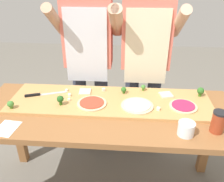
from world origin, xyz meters
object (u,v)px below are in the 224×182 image
(pizza_whole_tomato_red, at_px, (92,103))
(pizza_slice_far_left, at_px, (166,95))
(cheese_crumble_d, at_px, (158,109))
(cook_left, at_px, (89,54))
(broccoli_floret_front_right, at_px, (60,99))
(chefs_knife, at_px, (40,94))
(prep_table, at_px, (106,123))
(sauce_jar, at_px, (218,122))
(cheese_crumble_b, at_px, (69,100))
(pizza_whole_beet_magenta, at_px, (183,106))
(cook_right, at_px, (145,55))
(flour_cup, at_px, (186,129))
(cheese_crumble_a, at_px, (67,90))
(cheese_crumble_c, at_px, (69,95))
(broccoli_floret_back_mid, at_px, (201,91))
(broccoli_floret_front_mid, at_px, (124,90))
(pizza_slice_near_left, at_px, (85,92))
(recipe_note, at_px, (7,128))
(broccoli_floret_front_left, at_px, (143,87))
(cheese_crumble_e, at_px, (104,90))
(pizza_whole_cheese_artichoke, at_px, (137,105))
(broccoli_floret_back_left, at_px, (11,104))

(pizza_whole_tomato_red, bearing_deg, pizza_slice_far_left, 16.97)
(cheese_crumble_d, xyz_separation_m, cook_left, (-0.56, 0.56, 0.17))
(broccoli_floret_front_right, relative_size, cheese_crumble_d, 3.26)
(chefs_knife, bearing_deg, cheese_crumble_d, -9.44)
(prep_table, bearing_deg, sauce_jar, -14.97)
(pizza_whole_tomato_red, bearing_deg, cheese_crumble_b, 168.52)
(chefs_knife, distance_m, pizza_whole_beet_magenta, 1.04)
(cook_right, bearing_deg, prep_table, -116.44)
(flour_cup, bearing_deg, cheese_crumble_a, 151.57)
(broccoli_floret_front_right, xyz_separation_m, cheese_crumble_c, (0.03, 0.12, -0.03))
(broccoli_floret_back_mid, height_order, sauce_jar, sauce_jar)
(broccoli_floret_front_mid, relative_size, broccoli_floret_front_right, 0.75)
(pizza_slice_near_left, xyz_separation_m, cook_right, (0.46, 0.35, 0.18))
(flour_cup, xyz_separation_m, recipe_note, (-1.07, -0.03, -0.04))
(cheese_crumble_a, relative_size, cook_left, 0.01)
(broccoli_floret_front_left, distance_m, broccoli_floret_back_mid, 0.42)
(pizza_slice_far_left, relative_size, pizza_slice_near_left, 1.01)
(chefs_knife, xyz_separation_m, recipe_note, (-0.07, -0.39, -0.02))
(chefs_knife, height_order, cheese_crumble_b, same)
(broccoli_floret_front_right, relative_size, cheese_crumble_a, 4.16)
(cheese_crumble_b, bearing_deg, broccoli_floret_front_right, -125.91)
(cook_right, bearing_deg, pizza_whole_tomato_red, -126.66)
(cheese_crumble_e, bearing_deg, broccoli_floret_back_mid, -1.95)
(cheese_crumble_b, bearing_deg, cheese_crumble_a, 110.22)
(pizza_whole_tomato_red, height_order, cheese_crumble_c, cheese_crumble_c)
(cheese_crumble_b, bearing_deg, pizza_whole_cheese_artichoke, -4.86)
(cheese_crumble_a, distance_m, cook_left, 0.40)
(pizza_whole_cheese_artichoke, bearing_deg, cook_right, 82.59)
(pizza_whole_tomato_red, xyz_separation_m, cheese_crumble_d, (0.46, -0.05, 0.00))
(pizza_slice_near_left, bearing_deg, cook_left, 93.61)
(broccoli_floret_front_right, bearing_deg, recipe_note, -134.90)
(pizza_whole_beet_magenta, distance_m, broccoli_floret_front_right, 0.85)
(pizza_whole_cheese_artichoke, distance_m, cheese_crumble_b, 0.49)
(pizza_whole_beet_magenta, height_order, pizza_slice_far_left, pizza_whole_beet_magenta)
(recipe_note, relative_size, cook_left, 0.09)
(pizza_whole_tomato_red, height_order, broccoli_floret_back_left, broccoli_floret_back_left)
(cheese_crumble_e, bearing_deg, pizza_whole_beet_magenta, -18.47)
(broccoli_floret_back_left, bearing_deg, cook_right, 33.62)
(cheese_crumble_b, bearing_deg, cheese_crumble_c, 100.94)
(broccoli_floret_front_right, relative_size, cook_right, 0.04)
(broccoli_floret_front_mid, bearing_deg, broccoli_floret_back_left, -160.28)
(recipe_note, bearing_deg, broccoli_floret_front_mid, 33.81)
(sauce_jar, bearing_deg, recipe_note, -176.89)
(cheese_crumble_a, relative_size, cheese_crumble_c, 0.87)
(cheese_crumble_c, height_order, recipe_note, cheese_crumble_c)
(pizza_whole_beet_magenta, height_order, recipe_note, pizza_whole_beet_magenta)
(broccoli_floret_back_left, height_order, cheese_crumble_a, broccoli_floret_back_left)
(broccoli_floret_front_right, bearing_deg, broccoli_floret_back_mid, 11.39)
(broccoli_floret_back_left, relative_size, flour_cup, 0.58)
(broccoli_floret_front_left, bearing_deg, recipe_note, -148.26)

